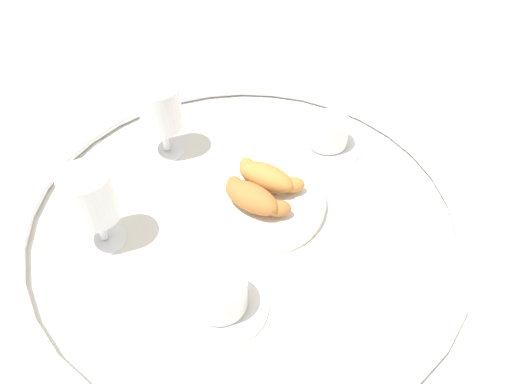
{
  "coord_description": "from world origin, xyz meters",
  "views": [
    {
      "loc": [
        0.0,
        -0.53,
        0.59
      ],
      "look_at": [
        0.03,
        0.02,
        0.03
      ],
      "focal_mm": 33.52,
      "sensor_mm": 36.0,
      "label": 1
    }
  ],
  "objects": [
    {
      "name": "sugar_packet",
      "position": [
        0.12,
        -0.14,
        0.0
      ],
      "size": [
        0.05,
        0.04,
        0.01
      ],
      "primitive_type": "cube",
      "rotation": [
        0.0,
        0.0,
        -0.02
      ],
      "color": "white",
      "rests_on": "ground_plane"
    },
    {
      "name": "croissant_small",
      "position": [
        0.04,
        0.05,
        0.04
      ],
      "size": [
        0.12,
        0.11,
        0.04
      ],
      "color": "#BC7A38",
      "rests_on": "pastry_plate"
    },
    {
      "name": "folded_napkin",
      "position": [
        -0.22,
        0.08,
        0.0
      ],
      "size": [
        0.13,
        0.13,
        0.01
      ],
      "primitive_type": "cube",
      "rotation": [
        0.0,
        0.0,
        0.15
      ],
      "color": "silver",
      "rests_on": "ground_plane"
    },
    {
      "name": "pastry_plate",
      "position": [
        0.03,
        0.02,
        0.01
      ],
      "size": [
        0.23,
        0.23,
        0.02
      ],
      "color": "white",
      "rests_on": "ground_plane"
    },
    {
      "name": "juice_glass_left",
      "position": [
        -0.14,
        0.17,
        0.1
      ],
      "size": [
        0.08,
        0.08,
        0.14
      ],
      "color": "white",
      "rests_on": "ground_plane"
    },
    {
      "name": "coffee_cup_near",
      "position": [
        0.16,
        0.17,
        0.03
      ],
      "size": [
        0.14,
        0.14,
        0.06
      ],
      "color": "white",
      "rests_on": "ground_plane"
    },
    {
      "name": "table_chrome_rim",
      "position": [
        0.0,
        0.0,
        0.01
      ],
      "size": [
        0.73,
        0.73,
        0.02
      ],
      "primitive_type": "torus",
      "color": "silver",
      "rests_on": "ground_plane"
    },
    {
      "name": "ground_plane",
      "position": [
        0.0,
        0.0,
        0.0
      ],
      "size": [
        2.2,
        2.2,
        0.0
      ],
      "primitive_type": "plane",
      "color": "silver"
    },
    {
      "name": "juice_glass_right",
      "position": [
        -0.22,
        -0.04,
        0.09
      ],
      "size": [
        0.08,
        0.08,
        0.14
      ],
      "color": "white",
      "rests_on": "ground_plane"
    },
    {
      "name": "croissant_large",
      "position": [
        0.02,
        0.0,
        0.04
      ],
      "size": [
        0.12,
        0.11,
        0.04
      ],
      "color": "#AD6B33",
      "rests_on": "pastry_plate"
    },
    {
      "name": "coffee_cup_far",
      "position": [
        -0.03,
        -0.17,
        0.03
      ],
      "size": [
        0.14,
        0.14,
        0.06
      ],
      "color": "white",
      "rests_on": "ground_plane"
    }
  ]
}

